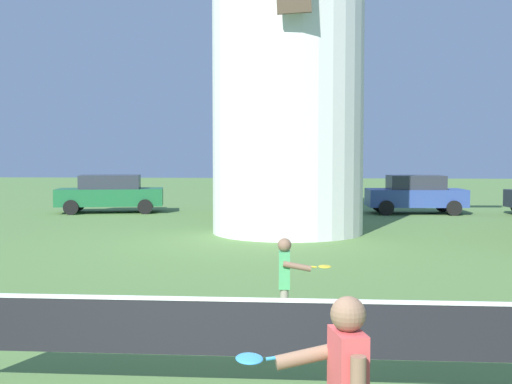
{
  "coord_description": "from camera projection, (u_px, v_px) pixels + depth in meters",
  "views": [
    {
      "loc": [
        0.88,
        -4.52,
        2.4
      ],
      "look_at": [
        0.28,
        3.57,
        1.92
      ],
      "focal_mm": 44.05,
      "sensor_mm": 36.0,
      "label": 1
    }
  ],
  "objects": [
    {
      "name": "tennis_net",
      "position": [
        241.0,
        328.0,
        6.2
      ],
      "size": [
        5.92,
        0.06,
        1.1
      ],
      "color": "red",
      "rests_on": "ground_plane"
    },
    {
      "name": "player_far",
      "position": [
        286.0,
        277.0,
        8.62
      ],
      "size": [
        0.73,
        0.49,
        1.26
      ],
      "color": "#9E937F",
      "rests_on": "ground_plane"
    },
    {
      "name": "parked_car_green",
      "position": [
        110.0,
        193.0,
        26.01
      ],
      "size": [
        4.55,
        2.53,
        1.56
      ],
      "color": "#1E6638",
      "rests_on": "ground_plane"
    },
    {
      "name": "parked_car_mustard",
      "position": [
        268.0,
        194.0,
        25.44
      ],
      "size": [
        3.94,
        1.98,
        1.56
      ],
      "color": "#999919",
      "rests_on": "ground_plane"
    },
    {
      "name": "parked_car_blue",
      "position": [
        415.0,
        194.0,
        25.56
      ],
      "size": [
        3.97,
        2.02,
        1.56
      ],
      "color": "#334C99",
      "rests_on": "ground_plane"
    }
  ]
}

